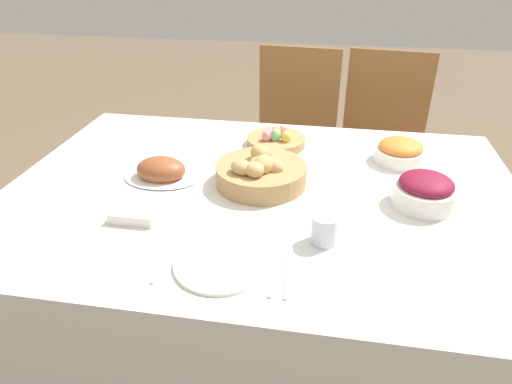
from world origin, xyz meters
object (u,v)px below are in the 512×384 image
at_px(egg_basket, 276,140).
at_px(carrot_bowl, 400,151).
at_px(spoon, 288,272).
at_px(chair_far_right, 380,147).
at_px(ham_platter, 161,171).
at_px(butter_dish, 135,215).
at_px(dinner_plate, 220,264).
at_px(bread_basket, 261,172).
at_px(drinking_cup, 325,229).
at_px(chair_far_center, 293,141).
at_px(fork, 166,259).
at_px(knife, 276,271).
at_px(beet_salad_bowl, 425,191).

height_order(egg_basket, carrot_bowl, carrot_bowl).
distance_m(carrot_bowl, spoon, 0.77).
bearing_deg(egg_basket, chair_far_right, 50.79).
xyz_separation_m(ham_platter, butter_dish, (0.01, -0.26, -0.01)).
height_order(dinner_plate, spoon, dinner_plate).
distance_m(chair_far_right, bread_basket, 1.05).
bearing_deg(bread_basket, drinking_cup, -53.28).
height_order(chair_far_center, chair_far_right, same).
bearing_deg(chair_far_center, fork, -93.74).
distance_m(bread_basket, drinking_cup, 0.37).
height_order(bread_basket, egg_basket, bread_basket).
distance_m(egg_basket, carrot_bowl, 0.47).
bearing_deg(knife, egg_basket, 99.24).
xyz_separation_m(fork, spoon, (0.32, 0.00, 0.00)).
distance_m(chair_far_right, carrot_bowl, 0.70).
distance_m(chair_far_center, dinner_plate, 1.36).
distance_m(chair_far_right, egg_basket, 0.79).
bearing_deg(ham_platter, beet_salad_bowl, -2.17).
distance_m(ham_platter, fork, 0.46).
distance_m(egg_basket, ham_platter, 0.49).
xyz_separation_m(bread_basket, fork, (-0.18, -0.44, -0.04)).
bearing_deg(butter_dish, carrot_bowl, 33.59).
bearing_deg(drinking_cup, butter_dish, 177.91).
height_order(chair_far_right, bread_basket, chair_far_right).
height_order(bread_basket, knife, bread_basket).
xyz_separation_m(bread_basket, carrot_bowl, (0.47, 0.26, -0.00)).
relative_size(egg_basket, beet_salad_bowl, 1.20).
height_order(bread_basket, carrot_bowl, bread_basket).
height_order(beet_salad_bowl, butter_dish, beet_salad_bowl).
bearing_deg(chair_far_right, dinner_plate, -104.42).
xyz_separation_m(bread_basket, spoon, (0.14, -0.44, -0.04)).
relative_size(ham_platter, carrot_bowl, 1.42).
distance_m(bread_basket, spoon, 0.47).
bearing_deg(knife, beet_salad_bowl, 45.76).
bearing_deg(spoon, ham_platter, 137.06).
bearing_deg(carrot_bowl, chair_far_center, 124.60).
distance_m(bread_basket, butter_dish, 0.43).
xyz_separation_m(ham_platter, spoon, (0.48, -0.42, -0.03)).
height_order(ham_platter, dinner_plate, ham_platter).
bearing_deg(spoon, knife, 178.47).
relative_size(knife, butter_dish, 1.49).
bearing_deg(butter_dish, fork, -47.28).
height_order(knife, butter_dish, butter_dish).
distance_m(chair_far_right, spoon, 1.40).
relative_size(chair_far_center, beet_salad_bowl, 5.20).
relative_size(bread_basket, ham_platter, 1.17).
distance_m(ham_platter, butter_dish, 0.26).
relative_size(egg_basket, ham_platter, 0.89).
bearing_deg(egg_basket, butter_dish, -119.29).
relative_size(fork, knife, 1.00).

